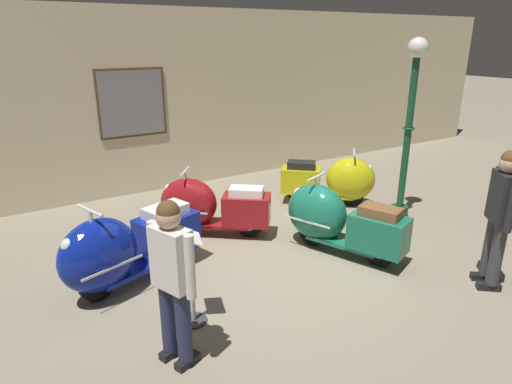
{
  "coord_description": "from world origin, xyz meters",
  "views": [
    {
      "loc": [
        -3.13,
        -4.2,
        2.84
      ],
      "look_at": [
        0.1,
        1.03,
        0.69
      ],
      "focal_mm": 31.08,
      "sensor_mm": 36.0,
      "label": 1
    }
  ],
  "objects_px": {
    "scooter_1": "(206,206)",
    "info_stanchion": "(192,285)",
    "scooter_3": "(335,180)",
    "scooter_2": "(334,219)",
    "visitor_1": "(501,210)",
    "visitor_0": "(172,273)",
    "lamppost": "(410,119)",
    "scooter_0": "(122,249)"
  },
  "relations": [
    {
      "from": "scooter_1",
      "to": "info_stanchion",
      "type": "height_order",
      "value": "info_stanchion"
    },
    {
      "from": "scooter_3",
      "to": "scooter_2",
      "type": "bearing_deg",
      "value": -89.62
    },
    {
      "from": "scooter_3",
      "to": "visitor_1",
      "type": "xyz_separation_m",
      "value": [
        -0.24,
        -3.07,
        0.52
      ]
    },
    {
      "from": "scooter_3",
      "to": "visitor_1",
      "type": "bearing_deg",
      "value": -52.56
    },
    {
      "from": "scooter_3",
      "to": "visitor_0",
      "type": "relative_size",
      "value": 0.96
    },
    {
      "from": "info_stanchion",
      "to": "lamppost",
      "type": "bearing_deg",
      "value": 12.06
    },
    {
      "from": "info_stanchion",
      "to": "scooter_3",
      "type": "bearing_deg",
      "value": 27.67
    },
    {
      "from": "visitor_1",
      "to": "visitor_0",
      "type": "bearing_deg",
      "value": 28.81
    },
    {
      "from": "scooter_1",
      "to": "visitor_0",
      "type": "relative_size",
      "value": 0.99
    },
    {
      "from": "scooter_1",
      "to": "lamppost",
      "type": "bearing_deg",
      "value": -160.47
    },
    {
      "from": "scooter_1",
      "to": "lamppost",
      "type": "xyz_separation_m",
      "value": [
        3.06,
        -1.03,
        1.18
      ]
    },
    {
      "from": "scooter_2",
      "to": "scooter_0",
      "type": "bearing_deg",
      "value": 56.7
    },
    {
      "from": "scooter_0",
      "to": "lamppost",
      "type": "height_order",
      "value": "lamppost"
    },
    {
      "from": "scooter_1",
      "to": "visitor_1",
      "type": "xyz_separation_m",
      "value": [
        2.25,
        -3.11,
        0.51
      ]
    },
    {
      "from": "scooter_1",
      "to": "scooter_3",
      "type": "bearing_deg",
      "value": -142.81
    },
    {
      "from": "visitor_0",
      "to": "scooter_0",
      "type": "bearing_deg",
      "value": 71.56
    },
    {
      "from": "scooter_1",
      "to": "visitor_0",
      "type": "bearing_deg",
      "value": 96.96
    },
    {
      "from": "lamppost",
      "to": "info_stanchion",
      "type": "distance_m",
      "value": 4.41
    },
    {
      "from": "scooter_3",
      "to": "lamppost",
      "type": "xyz_separation_m",
      "value": [
        0.57,
        -0.99,
        1.19
      ]
    },
    {
      "from": "visitor_1",
      "to": "info_stanchion",
      "type": "xyz_separation_m",
      "value": [
        -3.33,
        1.19,
        -0.53
      ]
    },
    {
      "from": "scooter_3",
      "to": "visitor_1",
      "type": "distance_m",
      "value": 3.12
    },
    {
      "from": "scooter_1",
      "to": "scooter_2",
      "type": "relative_size",
      "value": 0.89
    },
    {
      "from": "visitor_0",
      "to": "visitor_1",
      "type": "relative_size",
      "value": 0.95
    },
    {
      "from": "lamppost",
      "to": "visitor_1",
      "type": "xyz_separation_m",
      "value": [
        -0.81,
        -2.08,
        -0.67
      ]
    },
    {
      "from": "scooter_3",
      "to": "info_stanchion",
      "type": "height_order",
      "value": "info_stanchion"
    },
    {
      "from": "scooter_2",
      "to": "info_stanchion",
      "type": "xyz_separation_m",
      "value": [
        -2.34,
        -0.48,
        -0.04
      ]
    },
    {
      "from": "lamppost",
      "to": "scooter_3",
      "type": "bearing_deg",
      "value": 119.83
    },
    {
      "from": "scooter_3",
      "to": "visitor_0",
      "type": "height_order",
      "value": "visitor_0"
    },
    {
      "from": "scooter_0",
      "to": "scooter_2",
      "type": "bearing_deg",
      "value": 150.18
    },
    {
      "from": "scooter_2",
      "to": "scooter_3",
      "type": "xyz_separation_m",
      "value": [
        1.24,
        1.39,
        -0.02
      ]
    },
    {
      "from": "scooter_0",
      "to": "visitor_1",
      "type": "relative_size",
      "value": 1.12
    },
    {
      "from": "scooter_1",
      "to": "info_stanchion",
      "type": "distance_m",
      "value": 2.21
    },
    {
      "from": "info_stanchion",
      "to": "scooter_0",
      "type": "bearing_deg",
      "value": 111.16
    },
    {
      "from": "visitor_1",
      "to": "info_stanchion",
      "type": "distance_m",
      "value": 3.58
    },
    {
      "from": "scooter_2",
      "to": "lamppost",
      "type": "relative_size",
      "value": 0.63
    },
    {
      "from": "info_stanchion",
      "to": "scooter_2",
      "type": "bearing_deg",
      "value": 11.67
    },
    {
      "from": "info_stanchion",
      "to": "scooter_1",
      "type": "bearing_deg",
      "value": 60.53
    },
    {
      "from": "scooter_2",
      "to": "info_stanchion",
      "type": "bearing_deg",
      "value": 80.4
    },
    {
      "from": "scooter_1",
      "to": "scooter_2",
      "type": "xyz_separation_m",
      "value": [
        1.25,
        -1.44,
        0.02
      ]
    },
    {
      "from": "visitor_0",
      "to": "scooter_1",
      "type": "bearing_deg",
      "value": 38.7
    },
    {
      "from": "scooter_2",
      "to": "scooter_3",
      "type": "bearing_deg",
      "value": -62.9
    },
    {
      "from": "lamppost",
      "to": "info_stanchion",
      "type": "xyz_separation_m",
      "value": [
        -4.14,
        -0.89,
        -1.2
      ]
    }
  ]
}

